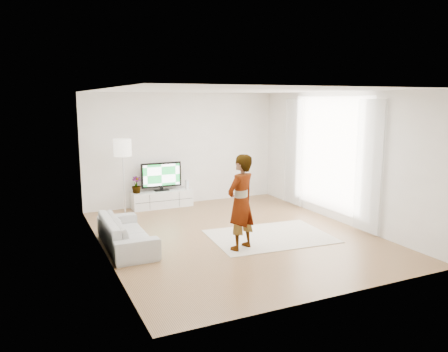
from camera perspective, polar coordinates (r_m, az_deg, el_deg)
name	(u,v)px	position (r m, az deg, el deg)	size (l,w,h in m)	color
floor	(235,235)	(8.67, 1.42, -7.72)	(6.00, 6.00, 0.00)	#9E7147
ceiling	(235,90)	(8.26, 1.50, 11.11)	(6.00, 6.00, 0.00)	white
wall_left	(102,174)	(7.60, -15.70, 0.23)	(0.02, 6.00, 2.80)	white
wall_right	(339,158)	(9.71, 14.82, 2.34)	(0.02, 6.00, 2.80)	white
wall_back	(183,149)	(11.10, -5.42, 3.55)	(5.00, 0.02, 2.80)	white
wall_front	(337,196)	(5.86, 14.56, -2.55)	(5.00, 0.02, 2.80)	white
window	(330,154)	(9.92, 13.64, 2.84)	(0.01, 2.60, 2.50)	white
curtain_near	(369,167)	(8.91, 18.39, 1.17)	(0.04, 0.70, 2.60)	white
curtain_far	(294,152)	(10.93, 9.07, 3.11)	(0.04, 0.70, 2.60)	white
media_console	(162,199)	(10.89, -8.07, -3.00)	(1.48, 0.42, 0.42)	white
television	(161,175)	(10.80, -8.19, 0.07)	(1.00, 0.20, 0.70)	black
game_console	(187,184)	(11.02, -4.88, -1.09)	(0.07, 0.16, 0.22)	white
potted_plant	(136,185)	(10.64, -11.38, -1.13)	(0.23, 0.23, 0.40)	#3F7238
rug	(270,236)	(8.63, 6.03, -7.83)	(2.29, 1.65, 0.01)	beige
player	(241,202)	(7.66, 2.23, -3.44)	(0.62, 0.41, 1.70)	#334772
sofa	(126,232)	(8.11, -12.63, -7.18)	(1.91, 0.75, 0.56)	beige
floor_lamp	(123,151)	(10.01, -13.10, 3.20)	(0.39, 0.39, 1.77)	silver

